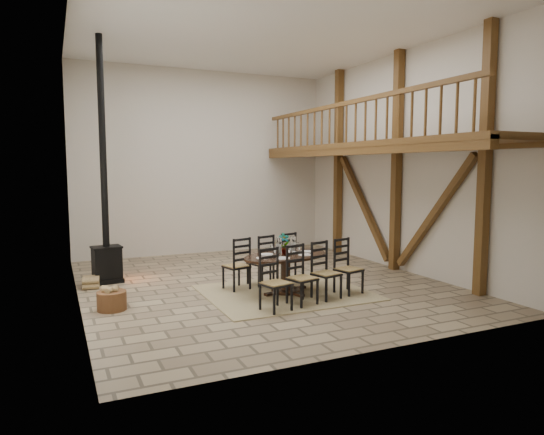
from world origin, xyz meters
name	(u,v)px	position (x,y,z in m)	size (l,w,h in m)	color
ground	(261,283)	(0.00, 0.00, 0.00)	(8.00, 8.00, 0.00)	#9C8968
room_shell	(313,137)	(1.19, 0.00, 3.01)	(7.02, 8.02, 5.01)	beige
rug	(286,292)	(0.12, -0.90, 0.01)	(3.00, 2.50, 0.02)	tan
dining_table	(289,274)	(0.14, -0.98, 0.38)	(2.34, 2.40, 1.15)	black
wood_stove	(106,228)	(-2.88, 1.39, 1.15)	(0.64, 0.52, 5.00)	black
log_basket	(112,300)	(-3.02, -0.68, 0.17)	(0.48, 0.48, 0.40)	brown
log_stack	(91,282)	(-3.23, 1.06, 0.11)	(0.36, 0.46, 0.22)	tan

